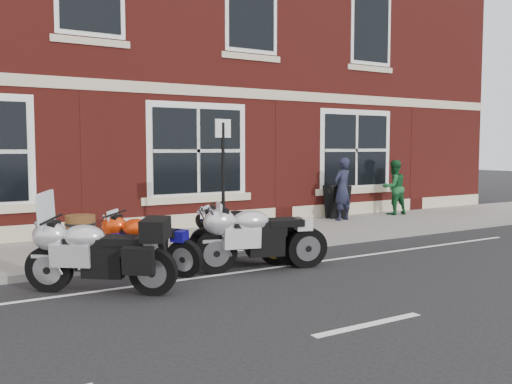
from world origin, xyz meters
The scene contains 14 objects.
ground centered at (0.00, 0.00, 0.00)m, with size 80.00×80.00×0.00m, color black.
sidewalk centered at (0.00, 3.00, 0.06)m, with size 30.00×3.00×0.12m, color slate.
kerb centered at (0.00, 1.42, 0.06)m, with size 30.00×0.16×0.12m, color slate.
pub_building centered at (0.00, 10.50, 6.00)m, with size 24.00×12.00×12.00m, color #5F1914.
moto_touring_silver centered at (-2.25, 0.11, 0.59)m, with size 1.79×1.50×1.45m.
moto_sport_red centered at (-1.17, 0.96, 0.52)m, with size 1.20×1.74×0.90m.
moto_sport_black centered at (0.58, 1.01, 0.50)m, with size 1.27×1.62×0.87m.
moto_sport_silver centered at (0.48, 0.15, 0.59)m, with size 2.25×0.74×1.03m.
moto_naked_black centered at (0.55, 0.66, 0.56)m, with size 1.84×1.34×0.97m.
pedestrian_left centered at (5.35, 3.74, 0.95)m, with size 0.61×0.40×1.67m, color black.
pedestrian_right centered at (7.47, 3.95, 0.90)m, with size 0.76×0.59×1.57m, color #175026.
a_board_sign centered at (5.48, 4.10, 0.57)m, with size 0.54×0.36×0.91m, color black, non-canonical shape.
barrel_planter centered at (-1.68, 3.12, 0.44)m, with size 0.58×0.58×0.65m.
parking_sign centered at (0.69, 1.77, 1.55)m, with size 0.35×0.07×2.47m.
Camera 1 is at (-4.54, -7.81, 2.07)m, focal length 40.00 mm.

